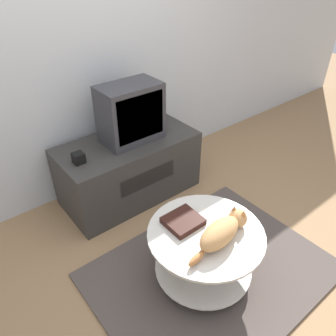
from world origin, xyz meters
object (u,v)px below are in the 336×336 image
object	(u,v)px
tv	(131,113)
speaker	(79,158)
dvd_box	(183,221)
cat	(223,231)

from	to	relation	value
tv	speaker	xyz separation A→B (m)	(-0.52, -0.05, -0.20)
tv	dvd_box	bearing A→B (deg)	-104.92
dvd_box	cat	xyz separation A→B (m)	(0.09, -0.25, 0.05)
tv	speaker	world-z (taller)	tv
tv	cat	xyz separation A→B (m)	(-0.16, -1.20, -0.28)
cat	speaker	bearing A→B (deg)	99.26
speaker	cat	world-z (taller)	speaker
dvd_box	cat	bearing A→B (deg)	-69.33
tv	dvd_box	distance (m)	1.03
tv	dvd_box	size ratio (longest dim) A/B	2.21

